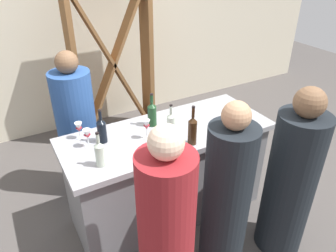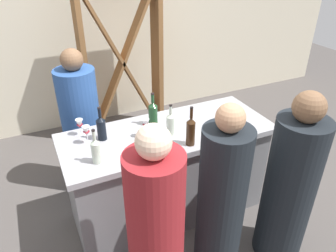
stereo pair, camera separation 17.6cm
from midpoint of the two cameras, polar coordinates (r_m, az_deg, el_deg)
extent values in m
plane|color=#4C4744|center=(3.33, -1.56, -14.57)|extent=(12.00, 12.00, 0.00)
cube|color=beige|center=(4.54, -15.57, 17.12)|extent=(8.00, 0.10, 2.80)
cube|color=slate|center=(3.04, -1.67, -8.75)|extent=(1.75, 0.65, 0.87)
cube|color=#99999E|center=(2.78, -1.81, -1.37)|extent=(1.83, 0.73, 0.05)
cube|color=brown|center=(4.05, -17.50, 9.39)|extent=(0.06, 0.28, 2.00)
cube|color=brown|center=(4.33, -4.90, 11.96)|extent=(0.06, 0.28, 2.00)
cube|color=brown|center=(4.57, -9.85, -0.73)|extent=(1.02, 0.28, 0.06)
cube|color=brown|center=(4.17, -11.02, 10.79)|extent=(0.94, 0.20, 1.89)
cube|color=brown|center=(4.17, -11.02, 10.79)|extent=(0.94, 0.20, 1.89)
cylinder|color=#B7C6B2|center=(2.38, -14.06, -5.19)|extent=(0.07, 0.07, 0.17)
cone|color=#B7C6B2|center=(2.33, -14.36, -3.20)|extent=(0.07, 0.07, 0.03)
cylinder|color=#B7C6B2|center=(2.30, -14.52, -2.15)|extent=(0.02, 0.02, 0.07)
cylinder|color=black|center=(2.28, -14.64, -1.28)|extent=(0.03, 0.03, 0.01)
cylinder|color=black|center=(2.65, -13.48, -1.15)|extent=(0.07, 0.07, 0.17)
cone|color=black|center=(2.60, -13.75, 0.80)|extent=(0.07, 0.07, 0.03)
cylinder|color=black|center=(2.57, -13.89, 1.83)|extent=(0.03, 0.03, 0.07)
cylinder|color=black|center=(2.55, -14.01, 2.67)|extent=(0.03, 0.03, 0.01)
cylinder|color=#193D1E|center=(2.82, -4.63, 1.76)|extent=(0.08, 0.08, 0.18)
cone|color=#193D1E|center=(2.77, -4.72, 3.72)|extent=(0.08, 0.08, 0.04)
cylinder|color=#193D1E|center=(2.74, -4.77, 4.76)|extent=(0.03, 0.03, 0.08)
cylinder|color=black|center=(2.73, -4.80, 5.60)|extent=(0.03, 0.03, 0.01)
cylinder|color=#B7C6B2|center=(2.68, -1.35, 0.08)|extent=(0.07, 0.07, 0.16)
cone|color=#B7C6B2|center=(2.64, -1.37, 1.90)|extent=(0.07, 0.07, 0.03)
cylinder|color=#B7C6B2|center=(2.61, -1.39, 2.86)|extent=(0.02, 0.02, 0.07)
cylinder|color=black|center=(2.59, -1.40, 3.65)|extent=(0.03, 0.03, 0.01)
cylinder|color=#331E0F|center=(2.55, 2.37, -1.23)|extent=(0.07, 0.07, 0.20)
cone|color=#331E0F|center=(2.49, 2.42, 1.12)|extent=(0.07, 0.07, 0.04)
cylinder|color=#331E0F|center=(2.46, 2.46, 2.38)|extent=(0.03, 0.03, 0.08)
cylinder|color=black|center=(2.44, 2.48, 3.37)|extent=(0.03, 0.03, 0.01)
cylinder|color=white|center=(2.68, -5.62, -2.12)|extent=(0.07, 0.07, 0.00)
cylinder|color=white|center=(2.66, -5.67, -1.34)|extent=(0.01, 0.01, 0.08)
cone|color=white|center=(2.61, -5.76, 0.21)|extent=(0.06, 0.06, 0.09)
cone|color=maroon|center=(2.63, -5.73, -0.24)|extent=(0.05, 0.05, 0.04)
cylinder|color=white|center=(2.66, -15.71, -3.50)|extent=(0.06, 0.06, 0.00)
cylinder|color=white|center=(2.64, -15.83, -2.78)|extent=(0.01, 0.01, 0.08)
cone|color=white|center=(2.60, -16.06, -1.36)|extent=(0.06, 0.06, 0.08)
cone|color=maroon|center=(2.61, -15.99, -1.80)|extent=(0.05, 0.05, 0.03)
cylinder|color=white|center=(2.78, -17.02, -2.07)|extent=(0.06, 0.06, 0.00)
cylinder|color=white|center=(2.77, -17.12, -1.50)|extent=(0.01, 0.01, 0.06)
cone|color=white|center=(2.73, -17.34, -0.22)|extent=(0.06, 0.06, 0.08)
cone|color=maroon|center=(2.74, -17.26, -0.64)|extent=(0.05, 0.05, 0.03)
cylinder|color=maroon|center=(2.22, -2.68, -19.27)|extent=(0.39, 0.39, 1.30)
sphere|color=beige|center=(1.73, -3.26, -2.95)|extent=(0.21, 0.21, 0.21)
cylinder|color=black|center=(2.50, 8.23, -13.09)|extent=(0.40, 0.40, 1.28)
sphere|color=tan|center=(2.08, 9.68, 1.78)|extent=(0.20, 0.20, 0.20)
cylinder|color=black|center=(2.75, 19.01, -10.05)|extent=(0.45, 0.45, 1.28)
sphere|color=brown|center=(2.37, 21.94, 3.87)|extent=(0.22, 0.22, 0.22)
cylinder|color=#284C8C|center=(3.34, -17.06, -1.56)|extent=(0.48, 0.48, 1.32)
sphere|color=brown|center=(3.03, -19.19, 10.63)|extent=(0.21, 0.21, 0.21)
camera|label=1|loc=(0.09, -91.84, -1.06)|focal=34.38mm
camera|label=2|loc=(0.09, 88.16, 1.06)|focal=34.38mm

